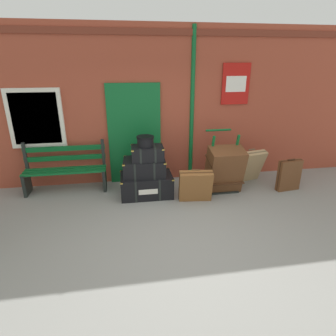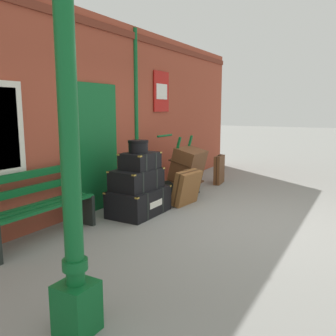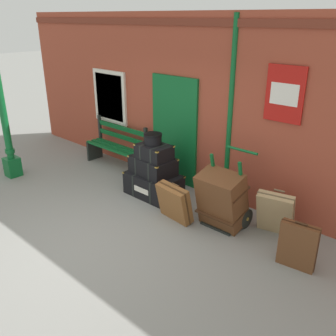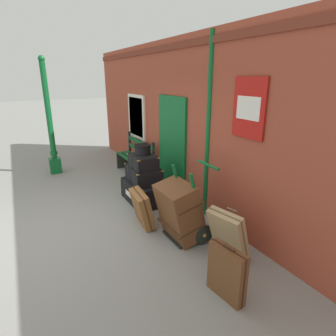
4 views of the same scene
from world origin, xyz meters
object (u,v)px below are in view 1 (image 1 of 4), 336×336
at_px(steamer_trunk_base, 147,185).
at_px(suitcase_caramel, 289,175).
at_px(round_hatbox, 145,141).
at_px(steamer_trunk_middle, 144,167).
at_px(suitcase_beige, 196,186).
at_px(platform_bench, 66,170).
at_px(suitcase_umber, 251,166).
at_px(large_brown_trunk, 225,169).
at_px(porters_trolley, 221,175).
at_px(steamer_trunk_top, 147,153).

height_order(steamer_trunk_base, suitcase_caramel, suitcase_caramel).
distance_m(steamer_trunk_base, round_hatbox, 0.90).
xyz_separation_m(steamer_trunk_middle, suitcase_beige, (0.91, -0.44, -0.27)).
xyz_separation_m(platform_bench, steamer_trunk_middle, (1.56, -0.47, 0.14)).
xyz_separation_m(suitcase_umber, suitcase_beige, (-1.42, -0.69, -0.06)).
relative_size(steamer_trunk_middle, suitcase_caramel, 1.24).
xyz_separation_m(steamer_trunk_base, large_brown_trunk, (1.57, -0.08, 0.27)).
distance_m(steamer_trunk_base, large_brown_trunk, 1.59).
bearing_deg(suitcase_caramel, large_brown_trunk, 172.94).
bearing_deg(round_hatbox, steamer_trunk_middle, 150.56).
relative_size(porters_trolley, large_brown_trunk, 1.23).
height_order(platform_bench, round_hatbox, round_hatbox).
height_order(platform_bench, steamer_trunk_base, platform_bench).
relative_size(steamer_trunk_top, suitcase_umber, 0.84).
distance_m(platform_bench, steamer_trunk_top, 1.75).
xyz_separation_m(large_brown_trunk, suitcase_caramel, (1.33, -0.16, -0.16)).
bearing_deg(platform_bench, round_hatbox, -17.01).
relative_size(platform_bench, steamer_trunk_top, 2.57).
distance_m(platform_bench, round_hatbox, 1.79).
height_order(round_hatbox, suitcase_umber, round_hatbox).
distance_m(steamer_trunk_middle, suitcase_beige, 1.05).
height_order(suitcase_umber, suitcase_caramel, suitcase_umber).
bearing_deg(steamer_trunk_middle, large_brown_trunk, -3.57).
bearing_deg(large_brown_trunk, steamer_trunk_middle, 176.43).
bearing_deg(steamer_trunk_base, round_hatbox, 7.11).
height_order(steamer_trunk_top, suitcase_beige, steamer_trunk_top).
bearing_deg(round_hatbox, porters_trolley, 3.54).
xyz_separation_m(suitcase_umber, suitcase_caramel, (0.59, -0.52, -0.05)).
xyz_separation_m(platform_bench, suitcase_caramel, (4.48, -0.73, -0.12)).
bearing_deg(round_hatbox, large_brown_trunk, -3.01).
distance_m(platform_bench, suitcase_caramel, 4.54).
bearing_deg(large_brown_trunk, steamer_trunk_top, 177.26).
bearing_deg(steamer_trunk_top, suitcase_caramel, -4.75).
height_order(round_hatbox, large_brown_trunk, round_hatbox).
height_order(steamer_trunk_top, suitcase_umber, steamer_trunk_top).
distance_m(porters_trolley, large_brown_trunk, 0.28).
bearing_deg(platform_bench, steamer_trunk_base, -17.04).
xyz_separation_m(steamer_trunk_base, suitcase_umber, (2.30, 0.27, 0.16)).
xyz_separation_m(steamer_trunk_top, round_hatbox, (-0.03, 0.01, 0.24)).
distance_m(porters_trolley, suitcase_beige, 0.86).
bearing_deg(suitcase_umber, round_hatbox, -173.24).
bearing_deg(steamer_trunk_base, large_brown_trunk, -2.99).
height_order(suitcase_umber, suitcase_beige, suitcase_umber).
bearing_deg(round_hatbox, steamer_trunk_top, -15.97).
height_order(platform_bench, steamer_trunk_middle, platform_bench).
relative_size(steamer_trunk_top, round_hatbox, 1.92).
bearing_deg(steamer_trunk_top, suitcase_beige, -25.85).
relative_size(steamer_trunk_middle, suitcase_beige, 1.32).
xyz_separation_m(round_hatbox, suitcase_beige, (0.88, -0.42, -0.80)).
relative_size(round_hatbox, suitcase_caramel, 0.48).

